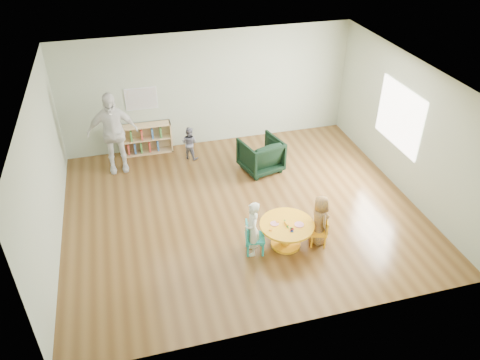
{
  "coord_description": "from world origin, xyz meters",
  "views": [
    {
      "loc": [
        -2.01,
        -7.35,
        5.75
      ],
      "look_at": [
        -0.11,
        -0.3,
        0.92
      ],
      "focal_mm": 35.0,
      "sensor_mm": 36.0,
      "label": 1
    }
  ],
  "objects": [
    {
      "name": "child_left",
      "position": [
        -0.15,
        -1.3,
        0.54
      ],
      "size": [
        0.31,
        0.43,
        1.08
      ],
      "primitive_type": "imported",
      "rotation": [
        0.0,
        0.0,
        -1.71
      ],
      "color": "white",
      "rests_on": "ground"
    },
    {
      "name": "room",
      "position": [
        0.01,
        0.0,
        1.89
      ],
      "size": [
        7.1,
        7.0,
        2.8
      ],
      "color": "brown",
      "rests_on": "ground"
    },
    {
      "name": "adult_caretaker",
      "position": [
        -2.34,
        2.22,
        0.94
      ],
      "size": [
        1.11,
        0.48,
        1.88
      ],
      "primitive_type": "imported",
      "rotation": [
        0.0,
        0.0,
        0.02
      ],
      "color": "white",
      "rests_on": "ground"
    },
    {
      "name": "bookshelf",
      "position": [
        -1.61,
        2.86,
        0.37
      ],
      "size": [
        1.2,
        0.3,
        0.75
      ],
      "color": "tan",
      "rests_on": "ground"
    },
    {
      "name": "activity_table",
      "position": [
        0.5,
        -1.26,
        0.34
      ],
      "size": [
        0.98,
        0.98,
        0.54
      ],
      "rotation": [
        0.0,
        0.0,
        0.16
      ],
      "color": "#FEAC15",
      "rests_on": "ground"
    },
    {
      "name": "child_right",
      "position": [
        1.11,
        -1.32,
        0.5
      ],
      "size": [
        0.34,
        0.5,
        1.0
      ],
      "primitive_type": "imported",
      "rotation": [
        0.0,
        0.0,
        1.62
      ],
      "color": "orange",
      "rests_on": "ground"
    },
    {
      "name": "alphabet_poster",
      "position": [
        -1.6,
        2.98,
        1.35
      ],
      "size": [
        0.74,
        0.01,
        0.54
      ],
      "color": "silver",
      "rests_on": "ground"
    },
    {
      "name": "toddler",
      "position": [
        -0.64,
        2.3,
        0.4
      ],
      "size": [
        0.5,
        0.48,
        0.81
      ],
      "primitive_type": "imported",
      "rotation": [
        0.0,
        0.0,
        2.49
      ],
      "color": "#161A39",
      "rests_on": "ground"
    },
    {
      "name": "kid_chair_right",
      "position": [
        1.12,
        -1.39,
        0.3
      ],
      "size": [
        0.38,
        0.38,
        0.56
      ],
      "rotation": [
        0.0,
        0.0,
        1.25
      ],
      "color": "#FEAC15",
      "rests_on": "ground"
    },
    {
      "name": "kid_chair_left",
      "position": [
        -0.14,
        -1.27,
        0.34
      ],
      "size": [
        0.4,
        0.4,
        0.63
      ],
      "rotation": [
        0.0,
        0.0,
        -1.77
      ],
      "color": "teal",
      "rests_on": "ground"
    },
    {
      "name": "armchair",
      "position": [
        0.83,
        1.35,
        0.39
      ],
      "size": [
        1.02,
        1.04,
        0.78
      ],
      "primitive_type": "imported",
      "rotation": [
        0.0,
        0.0,
        3.4
      ],
      "color": "black",
      "rests_on": "ground"
    }
  ]
}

